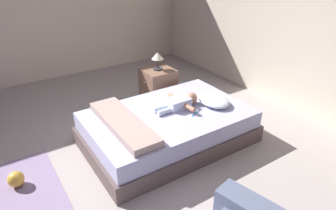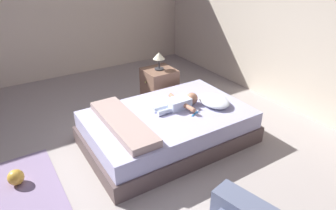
{
  "view_description": "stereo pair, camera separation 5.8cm",
  "coord_description": "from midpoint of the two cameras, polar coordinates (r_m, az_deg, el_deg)",
  "views": [
    {
      "loc": [
        2.72,
        -0.89,
        2.17
      ],
      "look_at": [
        0.06,
        0.86,
        0.52
      ],
      "focal_mm": 31.8,
      "sensor_mm": 36.0,
      "label": 1
    },
    {
      "loc": [
        2.75,
        -0.84,
        2.17
      ],
      "look_at": [
        0.06,
        0.86,
        0.52
      ],
      "focal_mm": 31.8,
      "sensor_mm": 36.0,
      "label": 2
    }
  ],
  "objects": [
    {
      "name": "bed",
      "position": [
        3.74,
        0.45,
        -4.3
      ],
      "size": [
        1.31,
        2.03,
        0.42
      ],
      "color": "brown",
      "rests_on": "ground_plane"
    },
    {
      "name": "nightstand",
      "position": [
        4.7,
        -1.31,
        3.64
      ],
      "size": [
        0.46,
        0.49,
        0.56
      ],
      "color": "#835F4A",
      "rests_on": "ground_plane"
    },
    {
      "name": "blanket",
      "position": [
        3.37,
        -8.18,
        -3.36
      ],
      "size": [
        1.18,
        0.34,
        0.09
      ],
      "color": "#AE948B",
      "rests_on": "bed"
    },
    {
      "name": "baby",
      "position": [
        3.73,
        2.85,
        0.45
      ],
      "size": [
        0.52,
        0.61,
        0.15
      ],
      "color": "silver",
      "rests_on": "bed"
    },
    {
      "name": "lamp",
      "position": [
        4.53,
        -1.37,
        9.14
      ],
      "size": [
        0.18,
        0.18,
        0.27
      ],
      "color": "#333338",
      "rests_on": "nightstand"
    },
    {
      "name": "wall_behind_bed",
      "position": [
        4.82,
        22.82,
        14.83
      ],
      "size": [
        8.0,
        0.12,
        2.59
      ],
      "primitive_type": "cube",
      "color": "beige",
      "rests_on": "ground_plane"
    },
    {
      "name": "pillow",
      "position": [
        3.84,
        9.29,
        0.79
      ],
      "size": [
        0.45,
        0.34,
        0.1
      ],
      "color": "white",
      "rests_on": "bed"
    },
    {
      "name": "toy_ball",
      "position": [
        3.53,
        -26.72,
        -12.28
      ],
      "size": [
        0.16,
        0.16,
        0.16
      ],
      "primitive_type": "sphere",
      "color": "gold",
      "rests_on": "rug"
    },
    {
      "name": "wall_side",
      "position": [
        5.87,
        -24.49,
        16.46
      ],
      "size": [
        0.12,
        6.0,
        2.59
      ],
      "primitive_type": "cube",
      "color": "beige",
      "rests_on": "ground_plane"
    },
    {
      "name": "ground_plane",
      "position": [
        3.6,
        -11.91,
        -10.44
      ],
      "size": [
        8.0,
        8.0,
        0.0
      ],
      "primitive_type": "plane",
      "color": "#ABA19C"
    },
    {
      "name": "rug",
      "position": [
        3.4,
        -26.59,
        -15.85
      ],
      "size": [
        1.43,
        0.86,
        0.01
      ],
      "color": "#917CA1",
      "rests_on": "ground_plane"
    },
    {
      "name": "toothbrush",
      "position": [
        3.61,
        5.72,
        -1.59
      ],
      "size": [
        0.07,
        0.14,
        0.02
      ],
      "color": "#298FDF",
      "rests_on": "bed"
    }
  ]
}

